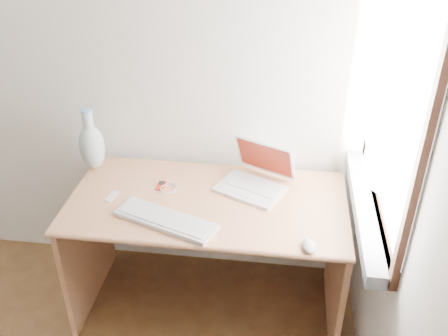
# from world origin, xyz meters

# --- Properties ---
(back_wall) EXTENTS (3.50, 0.04, 2.60)m
(back_wall) POSITION_xyz_m (0.00, 1.75, 1.30)
(back_wall) COLOR white
(back_wall) RESTS_ON floor
(window) EXTENTS (0.11, 0.99, 1.10)m
(window) POSITION_xyz_m (1.72, 1.30, 1.28)
(window) COLOR white
(window) RESTS_ON right_wall
(desk) EXTENTS (1.34, 0.67, 0.71)m
(desk) POSITION_xyz_m (0.97, 1.46, 0.50)
(desk) COLOR tan
(desk) RESTS_ON floor
(laptop) EXTENTS (0.38, 0.38, 0.21)m
(laptop) POSITION_xyz_m (1.16, 1.53, 0.76)
(laptop) COLOR white
(laptop) RESTS_ON desk
(external_keyboard) EXTENTS (0.50, 0.30, 0.02)m
(external_keyboard) POSITION_xyz_m (0.81, 1.19, 0.72)
(external_keyboard) COLOR white
(external_keyboard) RESTS_ON desk
(mouse) EXTENTS (0.07, 0.10, 0.03)m
(mouse) POSITION_xyz_m (1.45, 1.08, 0.72)
(mouse) COLOR white
(mouse) RESTS_ON desk
(ipod) EXTENTS (0.04, 0.08, 0.01)m
(ipod) POSITION_xyz_m (0.72, 1.47, 0.71)
(ipod) COLOR #A81C0B
(ipod) RESTS_ON desk
(cable_coil) EXTENTS (0.12, 0.12, 0.01)m
(cable_coil) POSITION_xyz_m (0.75, 1.45, 0.71)
(cable_coil) COLOR white
(cable_coil) RESTS_ON desk
(remote) EXTENTS (0.05, 0.09, 0.01)m
(remote) POSITION_xyz_m (0.51, 1.34, 0.71)
(remote) COLOR white
(remote) RESTS_ON desk
(vase) EXTENTS (0.13, 0.13, 0.34)m
(vase) POSITION_xyz_m (0.33, 1.60, 0.84)
(vase) COLOR silver
(vase) RESTS_ON desk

